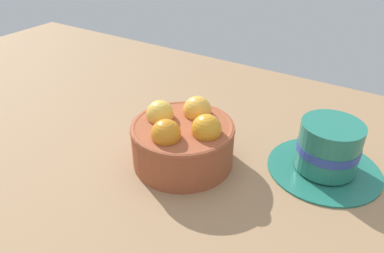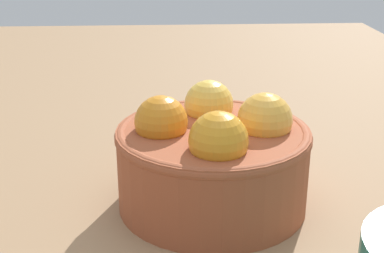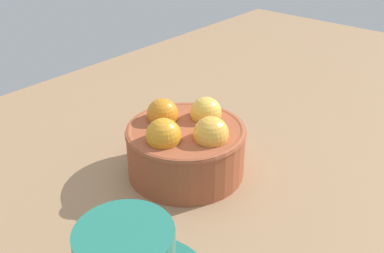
{
  "view_description": "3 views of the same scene",
  "coord_description": "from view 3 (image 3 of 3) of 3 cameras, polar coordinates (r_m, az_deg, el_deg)",
  "views": [
    {
      "loc": [
        -25.56,
        37.42,
        33.82
      ],
      "look_at": [
        -1.31,
        -0.47,
        6.43
      ],
      "focal_mm": 34.44,
      "sensor_mm": 36.0,
      "label": 1
    },
    {
      "loc": [
        -38.74,
        3.75,
        21.6
      ],
      "look_at": [
        1.61,
        1.54,
        6.08
      ],
      "focal_mm": 50.67,
      "sensor_mm": 36.0,
      "label": 2
    },
    {
      "loc": [
        -36.49,
        -32.26,
        33.26
      ],
      "look_at": [
        1.25,
        0.04,
        6.18
      ],
      "focal_mm": 41.73,
      "sensor_mm": 36.0,
      "label": 3
    }
  ],
  "objects": [
    {
      "name": "ground_plane",
      "position": [
        0.6,
        -0.75,
        -7.04
      ],
      "size": [
        159.36,
        81.38,
        3.29
      ],
      "primitive_type": "cube",
      "color": "#997551"
    },
    {
      "name": "terracotta_bowl",
      "position": [
        0.57,
        -0.79,
        -2.3
      ],
      "size": [
        15.23,
        15.23,
        9.26
      ],
      "color": "#9E4C2D",
      "rests_on": "ground_plane"
    }
  ]
}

